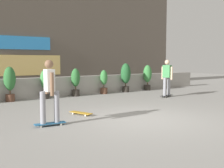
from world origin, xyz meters
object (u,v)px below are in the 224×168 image
Objects in this scene: potted_plant_5 at (104,81)px; skateboard_near_camera at (81,113)px; potted_plant_2 at (10,82)px; potted_plant_7 at (147,76)px; skater_foreground at (167,76)px; potted_plant_4 at (76,81)px; potted_plant_3 at (45,83)px; potted_plant_6 at (126,75)px; skater_far_right at (50,90)px.

potted_plant_5 is 1.45× the size of skateboard_near_camera.
potted_plant_2 reaches higher than potted_plant_7.
skater_foreground reaches higher than potted_plant_5.
potted_plant_4 is 1.58× the size of skateboard_near_camera.
potted_plant_7 is 1.71× the size of skateboard_near_camera.
potted_plant_7 is (7.40, 0.00, -0.01)m from potted_plant_2.
potted_plant_5 is at bearing 0.00° from potted_plant_2.
potted_plant_7 is 0.83× the size of skater_foreground.
potted_plant_2 reaches higher than potted_plant_4.
skateboard_near_camera is at bearing -164.39° from skater_foreground.
skater_foreground is (3.31, -2.60, 0.22)m from potted_plant_4.
potted_plant_2 is at bearing -180.00° from potted_plant_5.
potted_plant_3 is at bearing 0.00° from potted_plant_2.
potted_plant_6 is (2.92, 0.00, 0.16)m from potted_plant_4.
potted_plant_4 is 5.81m from skater_far_right.
potted_plant_5 is 0.70× the size of skater_far_right.
skater_foreground reaches higher than potted_plant_7.
potted_plant_3 is (1.48, 0.00, -0.12)m from potted_plant_2.
skater_foreground is (-1.13, -2.60, 0.14)m from potted_plant_7.
skater_far_right reaches higher than potted_plant_6.
potted_plant_4 is 0.92× the size of potted_plant_7.
skater_far_right and skater_foreground have the same top height.
potted_plant_2 is 4.88m from skater_far_right.
skater_foreground is 5.42m from skateboard_near_camera.
skater_far_right is 1.00× the size of skater_foreground.
skater_foreground reaches higher than potted_plant_4.
potted_plant_5 is 1.39m from potted_plant_6.
skateboard_near_camera is (-6.29, -4.04, -0.74)m from potted_plant_7.
potted_plant_6 is at bearing 0.00° from potted_plant_5.
potted_plant_6 is at bearing 98.42° from skater_foreground.
skater_foreground reaches higher than potted_plant_2.
potted_plant_4 is (1.48, 0.00, 0.02)m from potted_plant_3.
skater_far_right is 6.86m from skater_foreground.
potted_plant_4 is 4.44m from potted_plant_7.
potted_plant_7 reaches higher than potted_plant_3.
potted_plant_6 is (5.88, 0.00, 0.07)m from potted_plant_2.
potted_plant_6 is at bearing 38.67° from skater_far_right.
potted_plant_6 is 6.31m from skateboard_near_camera.
potted_plant_6 reaches higher than potted_plant_3.
potted_plant_3 is 1.07× the size of potted_plant_5.
potted_plant_5 is (3.04, 0.00, -0.07)m from potted_plant_3.
skateboard_near_camera is at bearing 32.10° from skater_far_right.
potted_plant_4 is at bearing 180.00° from potted_plant_5.
potted_plant_7 is at bearing 0.00° from potted_plant_5.
skater_far_right reaches higher than potted_plant_2.
potted_plant_7 is at bearing 0.00° from potted_plant_3.
potted_plant_3 is 0.75× the size of skater_foreground.
potted_plant_2 is 1.20× the size of potted_plant_5.
potted_plant_5 is at bearing 0.00° from potted_plant_4.
potted_plant_7 is 7.51m from skateboard_near_camera.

